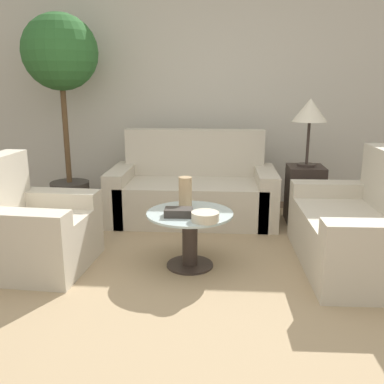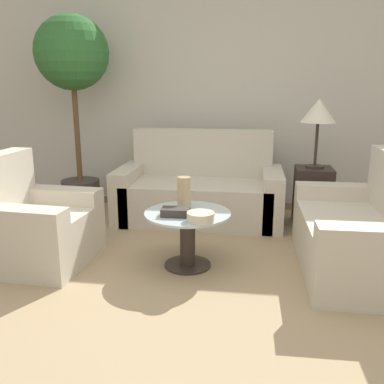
{
  "view_description": "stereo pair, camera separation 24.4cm",
  "coord_description": "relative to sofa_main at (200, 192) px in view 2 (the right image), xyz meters",
  "views": [
    {
      "loc": [
        0.22,
        -2.39,
        1.43
      ],
      "look_at": [
        -0.01,
        1.02,
        0.55
      ],
      "focal_mm": 40.0,
      "sensor_mm": 36.0,
      "label": 1
    },
    {
      "loc": [
        0.46,
        -2.37,
        1.43
      ],
      "look_at": [
        -0.01,
        1.02,
        0.55
      ],
      "focal_mm": 40.0,
      "sensor_mm": 36.0,
      "label": 2
    }
  ],
  "objects": [
    {
      "name": "loveseat",
      "position": [
        1.42,
        -1.16,
        -0.0
      ],
      "size": [
        0.81,
        1.36,
        0.91
      ],
      "rotation": [
        0.0,
        0.0,
        -1.56
      ],
      "color": "beige",
      "rests_on": "ground_plane"
    },
    {
      "name": "sofa_main",
      "position": [
        0.0,
        0.0,
        0.0
      ],
      "size": [
        1.72,
        0.83,
        0.93
      ],
      "color": "beige",
      "rests_on": "ground_plane"
    },
    {
      "name": "armchair",
      "position": [
        -1.19,
        -1.35,
        -0.01
      ],
      "size": [
        0.82,
        0.85,
        0.89
      ],
      "rotation": [
        0.0,
        0.0,
        1.5
      ],
      "color": "beige",
      "rests_on": "ground_plane"
    },
    {
      "name": "vase",
      "position": [
        0.01,
        -1.16,
        0.29
      ],
      "size": [
        0.11,
        0.11,
        0.25
      ],
      "color": "tan",
      "rests_on": "coffee_table"
    },
    {
      "name": "rug",
      "position": [
        0.06,
        -1.27,
        -0.29
      ],
      "size": [
        3.57,
        3.37,
        0.01
      ],
      "color": "tan",
      "rests_on": "ground_plane"
    },
    {
      "name": "potted_plant",
      "position": [
        -1.42,
        0.2,
        1.27
      ],
      "size": [
        0.8,
        0.8,
        2.14
      ],
      "color": "#3D3833",
      "rests_on": "ground_plane"
    },
    {
      "name": "side_table",
      "position": [
        1.17,
        -0.05,
        0.01
      ],
      "size": [
        0.36,
        0.36,
        0.59
      ],
      "color": "#332823",
      "rests_on": "ground_plane"
    },
    {
      "name": "bowl",
      "position": [
        0.18,
        -1.48,
        0.19
      ],
      "size": [
        0.2,
        0.2,
        0.07
      ],
      "color": "beige",
      "rests_on": "coffee_table"
    },
    {
      "name": "ground_plane",
      "position": [
        0.07,
        -2.03,
        -0.29
      ],
      "size": [
        14.0,
        14.0,
        0.0
      ],
      "primitive_type": "plane",
      "color": "brown"
    },
    {
      "name": "coffee_table",
      "position": [
        0.06,
        -1.27,
        -0.0
      ],
      "size": [
        0.67,
        0.67,
        0.45
      ],
      "color": "#332823",
      "rests_on": "ground_plane"
    },
    {
      "name": "book_stack",
      "position": [
        -0.02,
        -1.37,
        0.19
      ],
      "size": [
        0.21,
        0.13,
        0.06
      ],
      "rotation": [
        0.0,
        0.0,
        0.03
      ],
      "color": "#38332D",
      "rests_on": "coffee_table"
    },
    {
      "name": "table_lamp",
      "position": [
        1.17,
        -0.05,
        0.85
      ],
      "size": [
        0.35,
        0.35,
        0.68
      ],
      "color": "#332823",
      "rests_on": "side_table"
    },
    {
      "name": "wall_back",
      "position": [
        0.07,
        0.74,
        1.01
      ],
      "size": [
        10.0,
        0.06,
        2.6
      ],
      "color": "beige",
      "rests_on": "ground_plane"
    }
  ]
}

